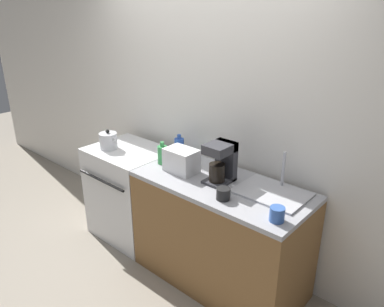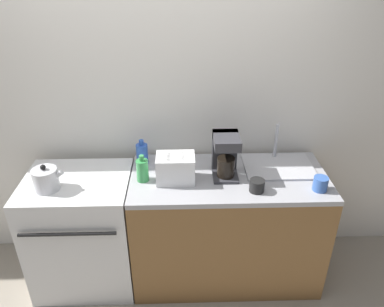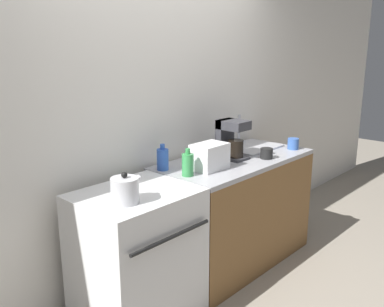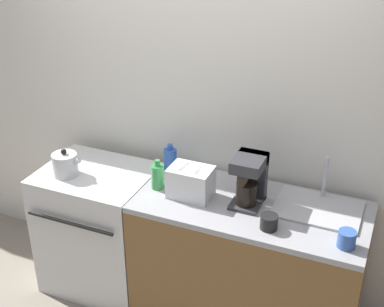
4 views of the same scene
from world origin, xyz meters
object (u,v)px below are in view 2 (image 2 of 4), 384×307
object	(u,v)px
stove	(84,230)
cup_black	(257,186)
bottle_green	(142,170)
kettle	(46,179)
toaster	(176,168)
coffee_maker	(225,153)
bottle_blue	(142,154)
cup_blue	(320,184)

from	to	relation	value
stove	cup_black	size ratio (longest dim) A/B	9.13
cup_black	bottle_green	bearing A→B (deg)	168.58
kettle	cup_black	xyz separation A→B (m)	(1.39, -0.06, -0.04)
toaster	coffee_maker	size ratio (longest dim) A/B	0.84
kettle	toaster	size ratio (longest dim) A/B	0.80
kettle	toaster	bearing A→B (deg)	5.55
stove	bottle_blue	size ratio (longest dim) A/B	4.67
coffee_maker	cup_black	xyz separation A→B (m)	(0.19, -0.22, -0.12)
stove	bottle_green	world-z (taller)	bottle_green
toaster	cup_blue	distance (m)	0.97
toaster	cup_black	xyz separation A→B (m)	(0.54, -0.15, -0.05)
cup_black	cup_blue	bearing A→B (deg)	0.02
bottle_blue	kettle	bearing A→B (deg)	-152.11
kettle	cup_black	size ratio (longest dim) A/B	2.09
stove	toaster	bearing A→B (deg)	-1.42
bottle_blue	stove	bearing A→B (deg)	-154.01
coffee_maker	bottle_green	distance (m)	0.58
bottle_green	cup_black	xyz separation A→B (m)	(0.76, -0.15, -0.04)
kettle	toaster	xyz separation A→B (m)	(0.85, 0.08, 0.02)
kettle	bottle_green	size ratio (longest dim) A/B	1.06
cup_blue	kettle	bearing A→B (deg)	177.97
stove	kettle	xyz separation A→B (m)	(-0.15, -0.10, 0.52)
bottle_green	stove	bearing A→B (deg)	178.71
stove	cup_black	xyz separation A→B (m)	(1.23, -0.16, 0.48)
bottle_blue	cup_blue	distance (m)	1.26
bottle_green	bottle_blue	world-z (taller)	bottle_green
stove	cup_blue	world-z (taller)	cup_blue
toaster	bottle_green	xyz separation A→B (m)	(-0.23, 0.01, -0.01)
bottle_green	cup_blue	distance (m)	1.19
toaster	bottle_blue	world-z (taller)	bottle_blue
cup_black	kettle	bearing A→B (deg)	177.35
stove	cup_blue	xyz separation A→B (m)	(1.66, -0.16, 0.49)
coffee_maker	cup_black	size ratio (longest dim) A/B	3.13
bottle_green	toaster	bearing A→B (deg)	-1.70
toaster	cup_blue	size ratio (longest dim) A/B	2.70
cup_blue	toaster	bearing A→B (deg)	171.26
kettle	coffee_maker	bearing A→B (deg)	7.44
stove	coffee_maker	world-z (taller)	coffee_maker
coffee_maker	toaster	bearing A→B (deg)	-167.96
stove	cup_blue	bearing A→B (deg)	-5.67
toaster	kettle	bearing A→B (deg)	-174.45
coffee_maker	cup_black	distance (m)	0.32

